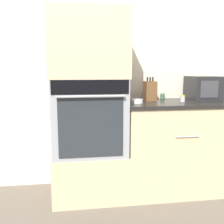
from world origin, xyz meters
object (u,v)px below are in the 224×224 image
microwave (203,88)px  bowl (137,101)px  condiment_jar_far (183,99)px  condiment_jar_mid (163,96)px  knife_block (150,91)px  condiment_jar_near (148,95)px  wall_oven (89,116)px

microwave → bowl: (-0.76, -0.17, -0.11)m
bowl → condiment_jar_far: bearing=3.5°
microwave → condiment_jar_far: (-0.28, -0.14, -0.09)m
condiment_jar_mid → condiment_jar_far: size_ratio=1.09×
knife_block → bowl: 0.29m
bowl → condiment_jar_near: 0.38m
microwave → knife_block: (-0.57, 0.04, -0.02)m
microwave → condiment_jar_mid: size_ratio=4.63×
condiment_jar_mid → wall_oven: bearing=-162.7°
condiment_jar_near → condiment_jar_far: condiment_jar_near is taller
bowl → condiment_jar_near: (0.20, 0.32, 0.02)m
bowl → condiment_jar_near: bearing=57.9°
microwave → condiment_jar_far: bearing=-154.1°
knife_block → condiment_jar_mid: knife_block is taller
condiment_jar_near → condiment_jar_mid: condiment_jar_near is taller
microwave → bowl: microwave is taller
condiment_jar_mid → condiment_jar_near: bearing=178.4°
microwave → knife_block: 0.57m
microwave → knife_block: microwave is taller
microwave → knife_block: bearing=176.4°
wall_oven → microwave: 1.25m
wall_oven → microwave: size_ratio=2.13×
condiment_jar_far → microwave: bearing=25.9°
bowl → condiment_jar_far: condiment_jar_far is taller
microwave → condiment_jar_far: 0.33m
bowl → condiment_jar_mid: (0.37, 0.31, 0.02)m
wall_oven → microwave: bearing=5.1°
wall_oven → condiment_jar_far: wall_oven is taller
wall_oven → condiment_jar_mid: bearing=17.3°
knife_block → condiment_jar_near: (0.01, 0.12, -0.06)m
microwave → condiment_jar_mid: (-0.39, 0.15, -0.09)m
bowl → knife_block: bearing=47.2°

